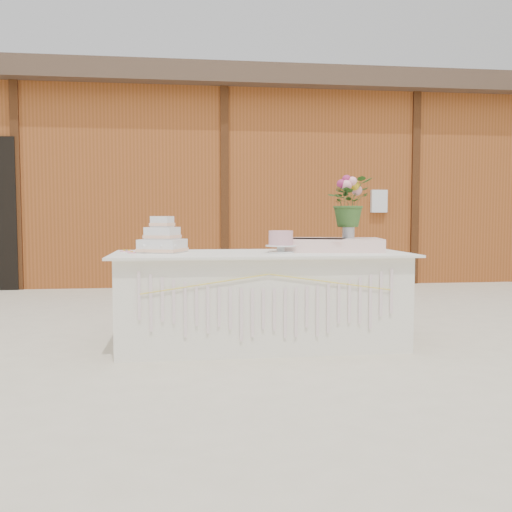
{
  "coord_description": "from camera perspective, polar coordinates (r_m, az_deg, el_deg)",
  "views": [
    {
      "loc": [
        -0.63,
        -4.62,
        1.07
      ],
      "look_at": [
        0.0,
        0.3,
        0.72
      ],
      "focal_mm": 40.0,
      "sensor_mm": 36.0,
      "label": 1
    }
  ],
  "objects": [
    {
      "name": "wedding_cake",
      "position": [
        4.73,
        -9.34,
        1.57
      ],
      "size": [
        0.43,
        0.43,
        0.3
      ],
      "rotation": [
        0.0,
        0.0,
        -0.39
      ],
      "color": "white",
      "rests_on": "cake_table"
    },
    {
      "name": "cake_table",
      "position": [
        4.71,
        0.48,
        -4.3
      ],
      "size": [
        2.4,
        1.0,
        0.77
      ],
      "color": "silver",
      "rests_on": "ground"
    },
    {
      "name": "barn",
      "position": [
        10.65,
        -4.01,
        7.27
      ],
      "size": [
        12.6,
        4.6,
        3.3
      ],
      "color": "brown",
      "rests_on": "ground"
    },
    {
      "name": "ground",
      "position": [
        4.78,
        0.46,
        -8.89
      ],
      "size": [
        80.0,
        80.0,
        0.0
      ],
      "primitive_type": "plane",
      "color": "beige",
      "rests_on": "ground"
    },
    {
      "name": "satin_runner",
      "position": [
        4.88,
        7.32,
        1.13
      ],
      "size": [
        0.94,
        0.65,
        0.11
      ],
      "primitive_type": "cube",
      "rotation": [
        0.0,
        0.0,
        -0.18
      ],
      "color": "beige",
      "rests_on": "cake_table"
    },
    {
      "name": "bouquet",
      "position": [
        4.95,
        9.25,
        5.91
      ],
      "size": [
        0.5,
        0.49,
        0.43
      ],
      "primitive_type": "imported",
      "rotation": [
        0.0,
        0.0,
        0.6
      ],
      "color": "#325923",
      "rests_on": "flower_vase"
    },
    {
      "name": "pink_cake_stand",
      "position": [
        4.61,
        2.5,
        1.56
      ],
      "size": [
        0.25,
        0.25,
        0.18
      ],
      "color": "white",
      "rests_on": "cake_table"
    },
    {
      "name": "flower_vase",
      "position": [
        4.95,
        9.22,
        2.62
      ],
      "size": [
        0.11,
        0.11,
        0.14
      ],
      "primitive_type": "cylinder",
      "color": "silver",
      "rests_on": "satin_runner"
    },
    {
      "name": "loose_flowers",
      "position": [
        4.73,
        -12.38,
        0.42
      ],
      "size": [
        0.19,
        0.37,
        0.02
      ],
      "primitive_type": null,
      "rotation": [
        0.0,
        0.0,
        -0.13
      ],
      "color": "pink",
      "rests_on": "cake_table"
    }
  ]
}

